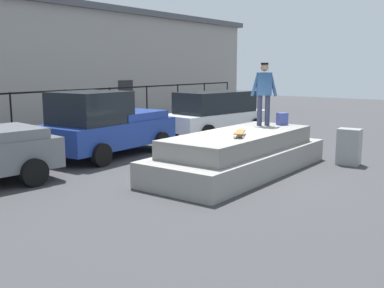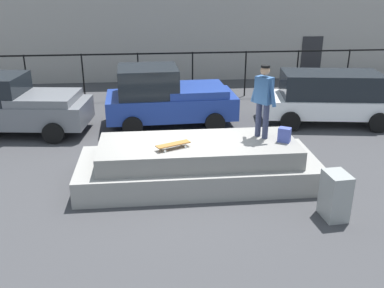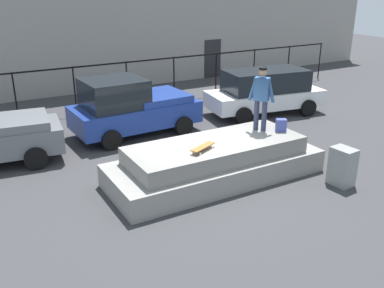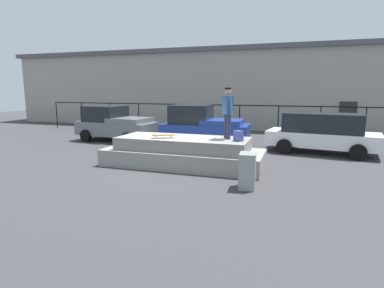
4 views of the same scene
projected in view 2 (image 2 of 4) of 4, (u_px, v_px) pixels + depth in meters
name	position (u px, v px, depth m)	size (l,w,h in m)	color
ground_plane	(179.00, 176.00, 10.71)	(60.00, 60.00, 0.00)	#38383A
concrete_ledge	(198.00, 164.00, 10.26)	(5.70, 2.19, 1.03)	gray
skateboarder	(264.00, 97.00, 10.00)	(0.51, 0.65, 1.75)	#2D334C
skateboard	(173.00, 144.00, 9.64)	(0.82, 0.51, 0.12)	brown
backpack	(284.00, 135.00, 10.01)	(0.28, 0.20, 0.35)	#3F4C99
car_grey_pickup_near	(14.00, 105.00, 13.36)	(4.51, 2.42, 1.85)	slate
car_blue_pickup_mid	(166.00, 97.00, 14.07)	(4.28, 2.32, 1.97)	navy
car_white_hatchback_far	(329.00, 96.00, 14.30)	(4.74, 2.53, 1.72)	white
utility_box	(335.00, 196.00, 8.71)	(0.44, 0.60, 1.00)	gray
fence_row	(165.00, 66.00, 17.09)	(24.06, 0.06, 1.86)	black
warehouse_building	(159.00, 13.00, 23.43)	(36.61, 9.28, 5.59)	gray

